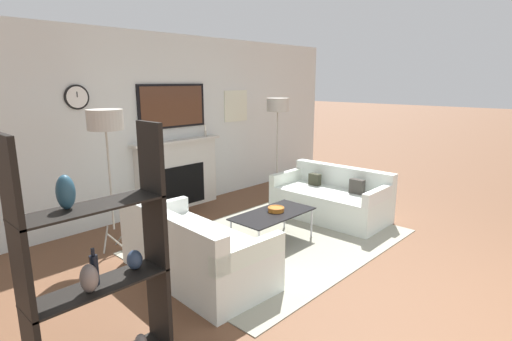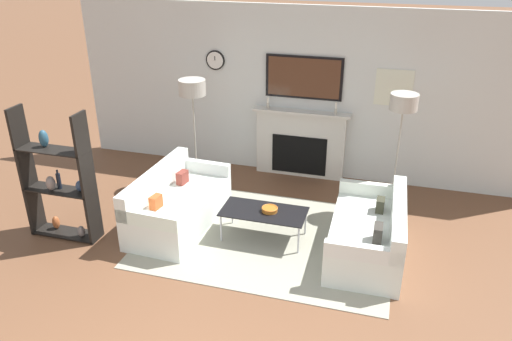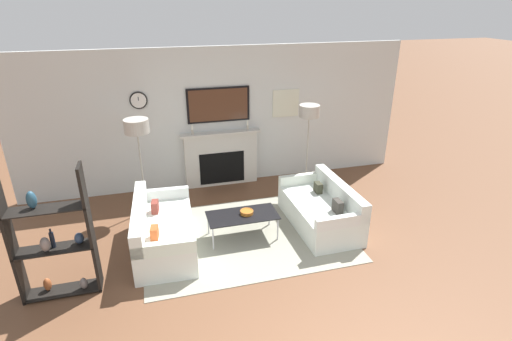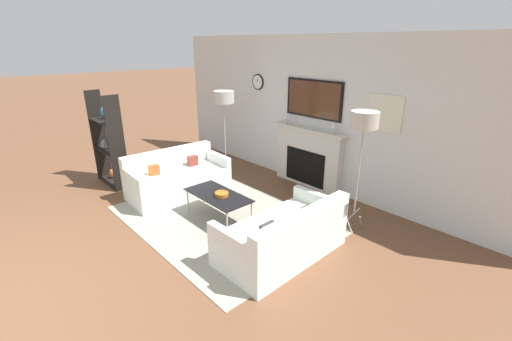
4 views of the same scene
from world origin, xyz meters
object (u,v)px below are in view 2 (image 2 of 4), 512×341
(decorative_bowl, at_px, (270,209))
(shelf_unit, at_px, (58,181))
(couch_left, at_px, (177,206))
(floor_lamp_right, at_px, (404,104))
(couch_right, at_px, (370,235))
(coffee_table, at_px, (264,213))
(floor_lamp_left, at_px, (192,89))

(decorative_bowl, distance_m, shelf_unit, 2.71)
(couch_left, xyz_separation_m, floor_lamp_right, (2.80, 1.25, 1.30))
(couch_right, xyz_separation_m, decorative_bowl, (-1.27, 0.00, 0.17))
(couch_left, distance_m, couch_right, 2.58)
(couch_left, bearing_deg, coffee_table, -0.79)
(couch_right, relative_size, floor_lamp_right, 0.96)
(floor_lamp_left, bearing_deg, shelf_unit, -119.28)
(couch_left, relative_size, couch_right, 1.05)
(couch_left, bearing_deg, floor_lamp_right, 24.07)
(couch_left, bearing_deg, decorative_bowl, -0.07)
(coffee_table, distance_m, floor_lamp_left, 2.26)
(couch_left, height_order, shelf_unit, shelf_unit)
(couch_right, relative_size, floor_lamp_left, 0.98)
(couch_left, bearing_deg, couch_right, -0.05)
(floor_lamp_left, distance_m, floor_lamp_right, 3.02)
(decorative_bowl, distance_m, floor_lamp_right, 2.26)
(couch_left, relative_size, floor_lamp_left, 1.02)
(couch_left, bearing_deg, floor_lamp_left, 100.02)
(coffee_table, bearing_deg, shelf_unit, -165.71)
(couch_left, height_order, floor_lamp_right, floor_lamp_right)
(couch_left, height_order, coffee_table, couch_left)
(couch_right, bearing_deg, floor_lamp_left, 155.88)
(couch_left, distance_m, floor_lamp_left, 1.80)
(couch_right, bearing_deg, coffee_table, -179.37)
(floor_lamp_left, height_order, shelf_unit, shelf_unit)
(floor_lamp_right, relative_size, shelf_unit, 1.00)
(coffee_table, bearing_deg, couch_left, 179.21)
(decorative_bowl, height_order, floor_lamp_left, floor_lamp_left)
(couch_left, relative_size, floor_lamp_right, 1.01)
(shelf_unit, bearing_deg, floor_lamp_right, 25.03)
(coffee_table, xyz_separation_m, floor_lamp_left, (-1.45, 1.27, 1.17))
(couch_left, relative_size, coffee_table, 1.59)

